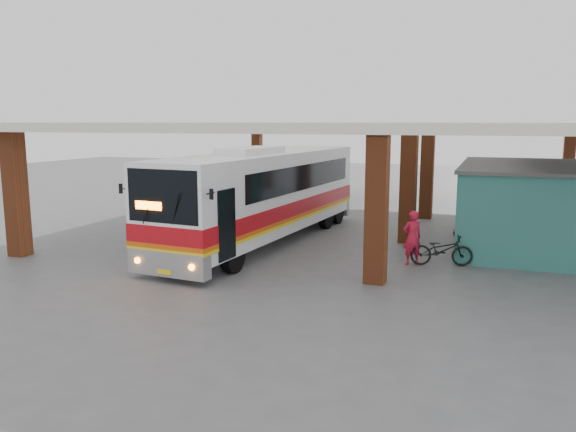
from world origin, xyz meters
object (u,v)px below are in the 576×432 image
(motorcycle, at_px, (442,250))
(coach_bus, at_px, (264,195))
(pedestrian, at_px, (412,238))
(red_chair, at_px, (461,227))

(motorcycle, bearing_deg, coach_bus, 64.96)
(motorcycle, bearing_deg, pedestrian, 85.71)
(coach_bus, bearing_deg, red_chair, 33.78)
(coach_bus, relative_size, red_chair, 16.46)
(red_chair, bearing_deg, motorcycle, -101.55)
(motorcycle, bearing_deg, red_chair, -17.27)
(pedestrian, relative_size, red_chair, 2.28)
(coach_bus, xyz_separation_m, motorcycle, (6.86, -1.30, -1.34))
(motorcycle, distance_m, pedestrian, 1.03)
(coach_bus, height_order, red_chair, coach_bus)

